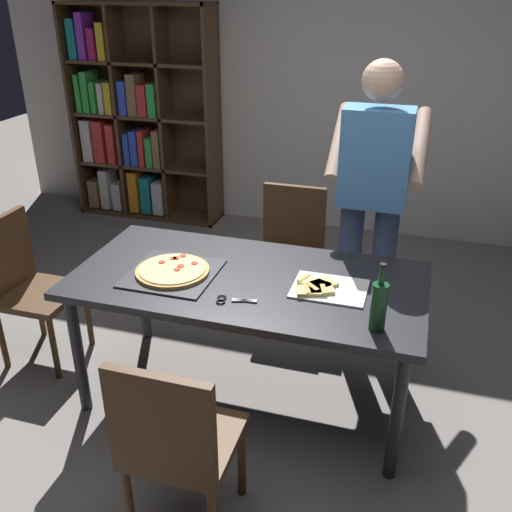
{
  "coord_description": "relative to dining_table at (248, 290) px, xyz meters",
  "views": [
    {
      "loc": [
        0.78,
        -2.43,
        2.11
      ],
      "look_at": [
        0.0,
        0.15,
        0.8
      ],
      "focal_mm": 39.83,
      "sensor_mm": 36.0,
      "label": 1
    }
  ],
  "objects": [
    {
      "name": "pizza_slices_on_towel",
      "position": [
        0.39,
        -0.02,
        0.08
      ],
      "size": [
        0.36,
        0.28,
        0.03
      ],
      "color": "white",
      "rests_on": "dining_table"
    },
    {
      "name": "chair_far_side",
      "position": [
        0.0,
        0.93,
        -0.17
      ],
      "size": [
        0.42,
        0.42,
        0.9
      ],
      "color": "#472D19",
      "rests_on": "ground_plane"
    },
    {
      "name": "chair_left_end",
      "position": [
        -1.38,
        0.0,
        -0.17
      ],
      "size": [
        0.42,
        0.42,
        0.9
      ],
      "color": "#472D19",
      "rests_on": "ground_plane"
    },
    {
      "name": "chair_near_camera",
      "position": [
        -0.0,
        -0.93,
        -0.17
      ],
      "size": [
        0.42,
        0.42,
        0.9
      ],
      "color": "#472D19",
      "rests_on": "ground_plane"
    },
    {
      "name": "person_serving_pizza",
      "position": [
        0.53,
        0.71,
        0.32
      ],
      "size": [
        0.55,
        0.54,
        1.75
      ],
      "color": "#38476B",
      "rests_on": "ground_plane"
    },
    {
      "name": "ground_plane",
      "position": [
        0.0,
        0.0,
        -0.68
      ],
      "size": [
        12.0,
        12.0,
        0.0
      ],
      "primitive_type": "plane",
      "color": "gray"
    },
    {
      "name": "pepperoni_pizza_on_tray",
      "position": [
        -0.38,
        -0.08,
        0.09
      ],
      "size": [
        0.44,
        0.44,
        0.04
      ],
      "color": "#2D2D33",
      "rests_on": "dining_table"
    },
    {
      "name": "back_wall",
      "position": [
        0.0,
        2.6,
        0.72
      ],
      "size": [
        6.4,
        0.1,
        2.8
      ],
      "primitive_type": "cube",
      "color": "silver",
      "rests_on": "ground_plane"
    },
    {
      "name": "kitchen_scissors",
      "position": [
        -0.01,
        -0.25,
        0.08
      ],
      "size": [
        0.2,
        0.09,
        0.01
      ],
      "color": "silver",
      "rests_on": "dining_table"
    },
    {
      "name": "bookshelf",
      "position": [
        -1.86,
        2.38,
        0.23
      ],
      "size": [
        1.4,
        0.35,
        1.95
      ],
      "color": "#513823",
      "rests_on": "ground_plane"
    },
    {
      "name": "wine_bottle",
      "position": [
        0.68,
        -0.29,
        0.19
      ],
      "size": [
        0.07,
        0.07,
        0.32
      ],
      "color": "#194723",
      "rests_on": "dining_table"
    },
    {
      "name": "dining_table",
      "position": [
        0.0,
        0.0,
        0.0
      ],
      "size": [
        1.79,
        0.89,
        0.75
      ],
      "color": "#232328",
      "rests_on": "ground_plane"
    }
  ]
}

